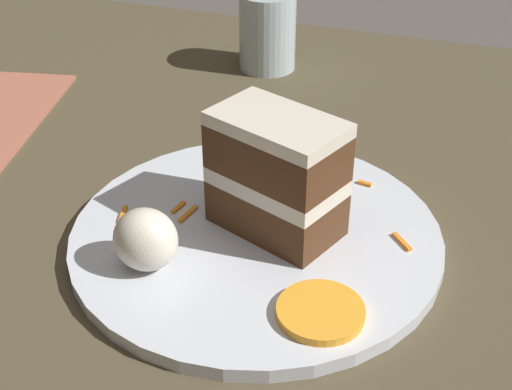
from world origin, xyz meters
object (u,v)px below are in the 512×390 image
cream_dollop (146,240)px  drinking_glass (267,36)px  plate (256,237)px  cake_slice (277,175)px  orange_garnish (320,312)px

cream_dollop → drinking_glass: bearing=-84.1°
plate → cake_slice: bearing=-139.6°
orange_garnish → cake_slice: bearing=-55.5°
cream_dollop → drinking_glass: size_ratio=0.53×
plate → cream_dollop: size_ratio=6.12×
cake_slice → cream_dollop: cake_slice is taller
plate → orange_garnish: bearing=133.6°
cake_slice → orange_garnish: (-0.06, 0.09, -0.05)m
plate → orange_garnish: 0.11m
cake_slice → drinking_glass: 0.36m
cream_dollop → orange_garnish: (-0.14, 0.01, -0.02)m
cream_dollop → orange_garnish: 0.14m
cake_slice → orange_garnish: bearing=-124.3°
plate → drinking_glass: 0.37m
orange_garnish → drinking_glass: 0.47m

